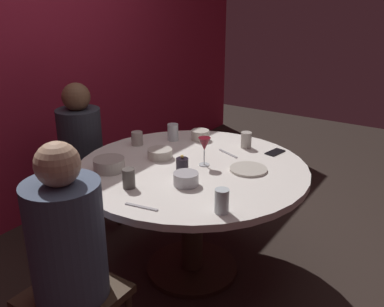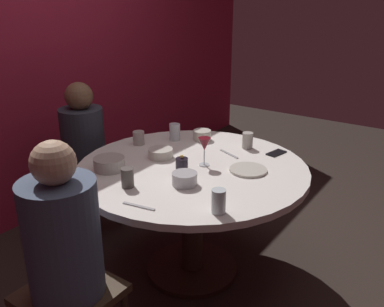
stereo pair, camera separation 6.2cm
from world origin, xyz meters
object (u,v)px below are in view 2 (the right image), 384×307
(dinner_plate, at_px, (248,170))
(cup_far_edge, at_px, (139,138))
(seated_diner_left, at_px, (63,241))
(candle_holder, at_px, (181,165))
(cup_near_candle, at_px, (248,140))
(seated_diner_back, at_px, (83,141))
(bowl_serving_large, at_px, (185,179))
(bowl_salad_center, at_px, (109,164))
(bowl_sauce_side, at_px, (161,153))
(wine_glass, at_px, (204,145))
(bowl_small_white, at_px, (202,135))
(cell_phone, at_px, (276,153))
(cup_by_left_diner, at_px, (219,201))
(cup_by_right_diner, at_px, (175,132))
(dining_table, at_px, (192,187))
(cup_center_front, at_px, (128,178))

(dinner_plate, distance_m, cup_far_edge, 0.84)
(seated_diner_left, distance_m, candle_holder, 0.87)
(dinner_plate, height_order, cup_near_candle, cup_near_candle)
(seated_diner_back, bearing_deg, bowl_serving_large, -12.49)
(dinner_plate, distance_m, bowl_serving_large, 0.42)
(bowl_salad_center, distance_m, bowl_sauce_side, 0.35)
(wine_glass, xyz_separation_m, bowl_small_white, (0.39, 0.27, -0.09))
(seated_diner_left, height_order, dinner_plate, seated_diner_left)
(cup_near_candle, bearing_deg, bowl_small_white, 95.38)
(bowl_salad_center, height_order, cup_far_edge, cup_far_edge)
(bowl_sauce_side, bearing_deg, cell_phone, -50.09)
(bowl_salad_center, relative_size, cup_by_left_diner, 1.54)
(dinner_plate, bearing_deg, cup_near_candle, 28.72)
(bowl_serving_large, distance_m, cup_far_edge, 0.73)
(cell_phone, bearing_deg, cup_by_right_diner, 24.16)
(candle_holder, xyz_separation_m, wine_glass, (0.15, -0.06, 0.09))
(dining_table, bearing_deg, bowl_small_white, 26.55)
(dining_table, relative_size, cup_by_right_diner, 11.83)
(cup_far_edge, bearing_deg, wine_glass, -95.60)
(bowl_salad_center, height_order, bowl_sauce_side, bowl_salad_center)
(wine_glass, distance_m, cup_far_edge, 0.59)
(cell_phone, distance_m, bowl_serving_large, 0.76)
(cup_center_front, bearing_deg, bowl_small_white, 6.65)
(candle_holder, bearing_deg, seated_diner_left, -179.70)
(dinner_plate, xyz_separation_m, cell_phone, (0.36, -0.02, -0.00))
(seated_diner_left, relative_size, bowl_serving_large, 8.61)
(seated_diner_back, relative_size, cell_phone, 8.20)
(bowl_serving_large, relative_size, cup_far_edge, 1.48)
(bowl_salad_center, xyz_separation_m, bowl_sauce_side, (0.33, -0.13, -0.01))
(cup_by_left_diner, bearing_deg, bowl_small_white, 37.86)
(dining_table, xyz_separation_m, bowl_salad_center, (-0.32, 0.37, 0.18))
(seated_diner_back, height_order, cup_far_edge, seated_diner_back)
(dinner_plate, relative_size, cell_phone, 1.59)
(cup_center_front, bearing_deg, cell_phone, -25.91)
(seated_diner_back, xyz_separation_m, cup_by_left_diner, (-0.40, -1.41, 0.10))
(dinner_plate, bearing_deg, cell_phone, -2.67)
(dining_table, bearing_deg, dinner_plate, -68.33)
(dinner_plate, relative_size, cup_center_front, 2.06)
(seated_diner_left, distance_m, bowl_salad_center, 0.75)
(cell_phone, relative_size, cup_by_left_diner, 1.17)
(wine_glass, bearing_deg, cup_far_edge, 84.40)
(dining_table, height_order, cup_by_right_diner, cup_by_right_diner)
(cell_phone, height_order, bowl_salad_center, bowl_salad_center)
(seated_diner_back, xyz_separation_m, wine_glass, (0.05, -1.03, 0.17))
(seated_diner_back, bearing_deg, dining_table, 0.00)
(bowl_sauce_side, xyz_separation_m, cup_far_edge, (0.10, 0.28, 0.02))
(seated_diner_back, distance_m, bowl_small_white, 0.87)
(bowl_salad_center, relative_size, bowl_sauce_side, 1.18)
(bowl_serving_large, bearing_deg, seated_diner_back, 77.51)
(cup_by_left_diner, distance_m, cup_by_right_diner, 1.09)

